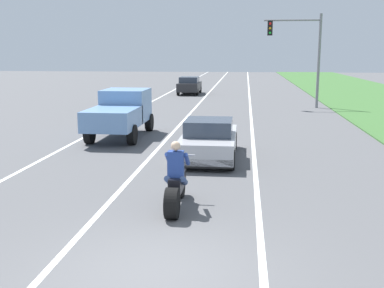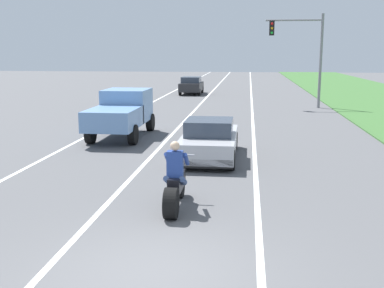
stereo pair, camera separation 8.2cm
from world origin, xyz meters
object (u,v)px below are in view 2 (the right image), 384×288
(traffic_light_mast_near, at_px, (304,47))
(distant_car_far_ahead, at_px, (191,85))
(motorcycle_with_rider, at_px, (175,185))
(pickup_truck_left_lane_light_blue, at_px, (122,111))
(sports_car_silver, at_px, (209,140))

(traffic_light_mast_near, bearing_deg, distant_car_far_ahead, 132.55)
(motorcycle_with_rider, distance_m, pickup_truck_left_lane_light_blue, 9.90)
(sports_car_silver, distance_m, distant_car_far_ahead, 25.16)
(sports_car_silver, distance_m, pickup_truck_left_lane_light_blue, 5.51)
(pickup_truck_left_lane_light_blue, distance_m, distant_car_far_ahead, 21.22)
(motorcycle_with_rider, relative_size, distant_car_far_ahead, 0.55)
(sports_car_silver, relative_size, pickup_truck_left_lane_light_blue, 0.90)
(motorcycle_with_rider, xyz_separation_m, traffic_light_mast_near, (5.15, 21.19, 3.34))
(motorcycle_with_rider, distance_m, sports_car_silver, 5.48)
(traffic_light_mast_near, relative_size, distant_car_far_ahead, 1.50)
(sports_car_silver, bearing_deg, motorcycle_with_rider, -93.58)
(sports_car_silver, distance_m, traffic_light_mast_near, 16.77)
(motorcycle_with_rider, distance_m, distant_car_far_ahead, 30.54)
(traffic_light_mast_near, distance_m, distant_car_far_ahead, 12.86)
(motorcycle_with_rider, relative_size, pickup_truck_left_lane_light_blue, 0.46)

